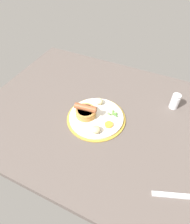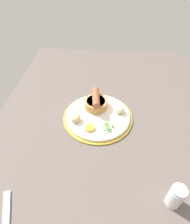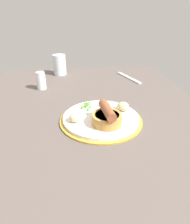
{
  "view_description": "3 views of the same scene",
  "coord_description": "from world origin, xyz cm",
  "px_view_note": "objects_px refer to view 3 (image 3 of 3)",
  "views": [
    {
      "loc": [
        -20.53,
        55.17,
        66.15
      ],
      "look_at": [
        4.05,
        3.25,
        6.48
      ],
      "focal_mm": 32.0,
      "sensor_mm": 36.0,
      "label": 1
    },
    {
      "loc": [
        -47.01,
        -0.36,
        54.5
      ],
      "look_at": [
        2.08,
        4.08,
        7.03
      ],
      "focal_mm": 32.0,
      "sensor_mm": 36.0,
      "label": 2
    },
    {
      "loc": [
        55.07,
        -3.74,
        34.09
      ],
      "look_at": [
        4.47,
        1.6,
        6.62
      ],
      "focal_mm": 32.0,
      "sensor_mm": 36.0,
      "label": 3
    }
  ],
  "objects_px": {
    "potato_chunk_1": "(123,106)",
    "fork": "(129,78)",
    "pea_pile": "(88,105)",
    "salt_shaker": "(41,81)",
    "potato_chunk_0": "(75,117)",
    "carrot_slice_0": "(105,105)",
    "drinking_glass": "(60,65)",
    "sausage_pudding": "(107,117)",
    "dinner_plate": "(101,119)"
  },
  "relations": [
    {
      "from": "pea_pile",
      "to": "carrot_slice_0",
      "type": "height_order",
      "value": "pea_pile"
    },
    {
      "from": "potato_chunk_1",
      "to": "fork",
      "type": "bearing_deg",
      "value": 162.6
    },
    {
      "from": "sausage_pudding",
      "to": "salt_shaker",
      "type": "xyz_separation_m",
      "value": [
        -0.33,
        -0.22,
        -0.0
      ]
    },
    {
      "from": "pea_pile",
      "to": "carrot_slice_0",
      "type": "relative_size",
      "value": 1.37
    },
    {
      "from": "fork",
      "to": "salt_shaker",
      "type": "height_order",
      "value": "salt_shaker"
    },
    {
      "from": "dinner_plate",
      "to": "sausage_pudding",
      "type": "bearing_deg",
      "value": 14.26
    },
    {
      "from": "potato_chunk_1",
      "to": "sausage_pudding",
      "type": "bearing_deg",
      "value": -40.34
    },
    {
      "from": "sausage_pudding",
      "to": "potato_chunk_0",
      "type": "height_order",
      "value": "sausage_pudding"
    },
    {
      "from": "sausage_pudding",
      "to": "fork",
      "type": "height_order",
      "value": "sausage_pudding"
    },
    {
      "from": "carrot_slice_0",
      "to": "pea_pile",
      "type": "bearing_deg",
      "value": -85.26
    },
    {
      "from": "potato_chunk_0",
      "to": "carrot_slice_0",
      "type": "bearing_deg",
      "value": 131.73
    },
    {
      "from": "potato_chunk_0",
      "to": "fork",
      "type": "relative_size",
      "value": 0.19
    },
    {
      "from": "fork",
      "to": "pea_pile",
      "type": "bearing_deg",
      "value": -54.95
    },
    {
      "from": "potato_chunk_1",
      "to": "fork",
      "type": "distance_m",
      "value": 0.36
    },
    {
      "from": "potato_chunk_0",
      "to": "salt_shaker",
      "type": "bearing_deg",
      "value": -156.14
    },
    {
      "from": "pea_pile",
      "to": "salt_shaker",
      "type": "relative_size",
      "value": 0.64
    },
    {
      "from": "salt_shaker",
      "to": "potato_chunk_0",
      "type": "bearing_deg",
      "value": 23.86
    },
    {
      "from": "dinner_plate",
      "to": "salt_shaker",
      "type": "height_order",
      "value": "salt_shaker"
    },
    {
      "from": "potato_chunk_0",
      "to": "potato_chunk_1",
      "type": "bearing_deg",
      "value": 109.52
    },
    {
      "from": "carrot_slice_0",
      "to": "sausage_pudding",
      "type": "bearing_deg",
      "value": -5.87
    },
    {
      "from": "fork",
      "to": "potato_chunk_1",
      "type": "bearing_deg",
      "value": -37.59
    },
    {
      "from": "carrot_slice_0",
      "to": "fork",
      "type": "height_order",
      "value": "carrot_slice_0"
    },
    {
      "from": "potato_chunk_0",
      "to": "potato_chunk_1",
      "type": "height_order",
      "value": "same"
    },
    {
      "from": "carrot_slice_0",
      "to": "drinking_glass",
      "type": "bearing_deg",
      "value": -157.72
    },
    {
      "from": "sausage_pudding",
      "to": "carrot_slice_0",
      "type": "xyz_separation_m",
      "value": [
        -0.11,
        0.01,
        -0.02
      ]
    },
    {
      "from": "fork",
      "to": "salt_shaker",
      "type": "relative_size",
      "value": 2.51
    },
    {
      "from": "potato_chunk_0",
      "to": "drinking_glass",
      "type": "height_order",
      "value": "drinking_glass"
    },
    {
      "from": "pea_pile",
      "to": "fork",
      "type": "height_order",
      "value": "pea_pile"
    },
    {
      "from": "dinner_plate",
      "to": "drinking_glass",
      "type": "relative_size",
      "value": 2.56
    },
    {
      "from": "fork",
      "to": "drinking_glass",
      "type": "height_order",
      "value": "drinking_glass"
    },
    {
      "from": "potato_chunk_1",
      "to": "potato_chunk_0",
      "type": "bearing_deg",
      "value": -70.48
    },
    {
      "from": "dinner_plate",
      "to": "potato_chunk_0",
      "type": "xyz_separation_m",
      "value": [
        0.02,
        -0.08,
        0.02
      ]
    },
    {
      "from": "potato_chunk_0",
      "to": "dinner_plate",
      "type": "bearing_deg",
      "value": 105.63
    },
    {
      "from": "pea_pile",
      "to": "dinner_plate",
      "type": "bearing_deg",
      "value": 30.12
    },
    {
      "from": "carrot_slice_0",
      "to": "drinking_glass",
      "type": "distance_m",
      "value": 0.44
    },
    {
      "from": "sausage_pudding",
      "to": "salt_shaker",
      "type": "distance_m",
      "value": 0.39
    },
    {
      "from": "dinner_plate",
      "to": "drinking_glass",
      "type": "height_order",
      "value": "drinking_glass"
    },
    {
      "from": "pea_pile",
      "to": "fork",
      "type": "xyz_separation_m",
      "value": [
        -0.32,
        0.22,
        -0.02
      ]
    },
    {
      "from": "pea_pile",
      "to": "drinking_glass",
      "type": "height_order",
      "value": "drinking_glass"
    },
    {
      "from": "fork",
      "to": "drinking_glass",
      "type": "xyz_separation_m",
      "value": [
        -0.1,
        -0.33,
        0.05
      ]
    },
    {
      "from": "dinner_plate",
      "to": "potato_chunk_0",
      "type": "height_order",
      "value": "potato_chunk_0"
    },
    {
      "from": "potato_chunk_0",
      "to": "carrot_slice_0",
      "type": "relative_size",
      "value": 1.04
    },
    {
      "from": "pea_pile",
      "to": "potato_chunk_0",
      "type": "height_order",
      "value": "potato_chunk_0"
    },
    {
      "from": "potato_chunk_1",
      "to": "salt_shaker",
      "type": "relative_size",
      "value": 0.54
    },
    {
      "from": "carrot_slice_0",
      "to": "salt_shaker",
      "type": "xyz_separation_m",
      "value": [
        -0.22,
        -0.23,
        0.02
      ]
    },
    {
      "from": "pea_pile",
      "to": "carrot_slice_0",
      "type": "xyz_separation_m",
      "value": [
        -0.0,
        0.06,
        -0.01
      ]
    },
    {
      "from": "pea_pile",
      "to": "potato_chunk_1",
      "type": "bearing_deg",
      "value": 75.07
    },
    {
      "from": "carrot_slice_0",
      "to": "dinner_plate",
      "type": "bearing_deg",
      "value": -18.45
    },
    {
      "from": "potato_chunk_1",
      "to": "fork",
      "type": "height_order",
      "value": "potato_chunk_1"
    },
    {
      "from": "potato_chunk_1",
      "to": "salt_shaker",
      "type": "bearing_deg",
      "value": -131.17
    }
  ]
}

